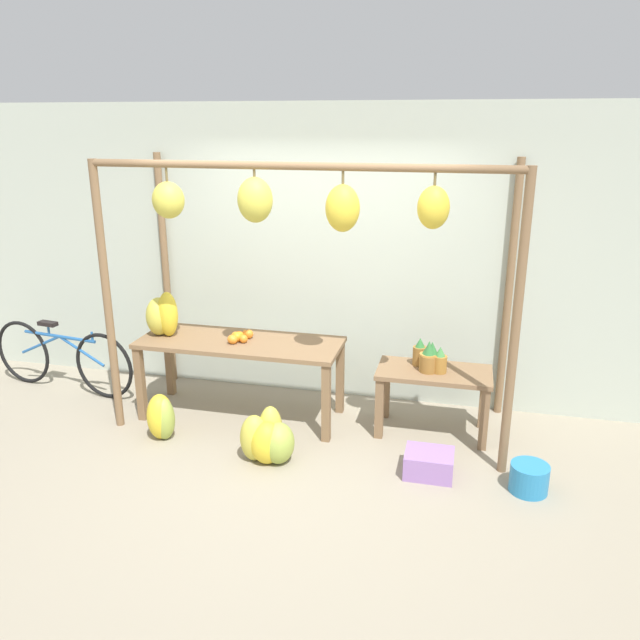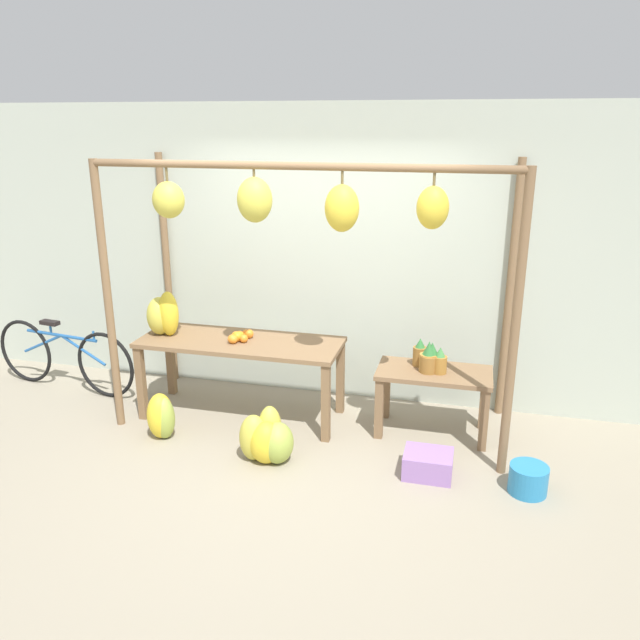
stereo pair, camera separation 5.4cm
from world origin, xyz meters
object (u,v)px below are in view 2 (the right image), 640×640
banana_pile_on_table (163,315)px  blue_bucket (528,479)px  orange_pile (240,336)px  banana_pile_ground_left (162,416)px  pineapple_cluster (429,359)px  parked_bicycle (64,356)px  banana_pile_ground_right (267,439)px  fruit_crate_white (428,464)px

banana_pile_on_table → blue_bucket: banana_pile_on_table is taller
orange_pile → banana_pile_ground_left: (-0.52, -0.57, -0.58)m
orange_pile → blue_bucket: orange_pile is taller
banana_pile_on_table → banana_pile_ground_left: (0.21, -0.56, -0.73)m
banana_pile_on_table → pineapple_cluster: bearing=2.3°
banana_pile_on_table → banana_pile_ground_left: bearing=-69.0°
blue_bucket → parked_bicycle: bearing=169.7°
pineapple_cluster → parked_bicycle: 3.67m
orange_pile → banana_pile_ground_left: size_ratio=0.62×
pineapple_cluster → banana_pile_ground_left: size_ratio=0.74×
banana_pile_ground_right → parked_bicycle: 2.60m
pineapple_cluster → banana_pile_ground_left: (-2.20, -0.65, -0.50)m
banana_pile_ground_left → banana_pile_ground_right: bearing=-7.8°
banana_pile_on_table → orange_pile: banana_pile_on_table is taller
pineapple_cluster → fruit_crate_white: (0.08, -0.70, -0.60)m
pineapple_cluster → orange_pile: bearing=-177.1°
banana_pile_ground_right → orange_pile: bearing=124.6°
banana_pile_on_table → banana_pile_ground_right: size_ratio=0.86×
pineapple_cluster → parked_bicycle: bearing=179.2°
banana_pile_ground_right → banana_pile_on_table: bearing=150.4°
banana_pile_ground_left → fruit_crate_white: 2.29m
blue_bucket → fruit_crate_white: bearing=175.4°
banana_pile_ground_left → banana_pile_ground_right: 1.02m
banana_pile_ground_left → banana_pile_ground_right: banana_pile_ground_right is taller
banana_pile_on_table → fruit_crate_white: bearing=-13.5°
banana_pile_ground_right → fruit_crate_white: banana_pile_ground_right is taller
banana_pile_on_table → orange_pile: (0.73, 0.01, -0.15)m
blue_bucket → parked_bicycle: 4.55m
pineapple_cluster → banana_pile_ground_right: (-1.20, -0.79, -0.51)m
banana_pile_ground_left → parked_bicycle: 1.62m
banana_pile_on_table → blue_bucket: size_ratio=1.47×
banana_pile_ground_right → blue_bucket: bearing=0.9°
blue_bucket → banana_pile_ground_right: bearing=-179.1°
orange_pile → banana_pile_ground_left: orange_pile is taller
pineapple_cluster → banana_pile_ground_right: size_ratio=0.62×
banana_pile_ground_right → parked_bicycle: bearing=161.0°
orange_pile → fruit_crate_white: orange_pile is taller
fruit_crate_white → parked_bicycle: parked_bicycle is taller
fruit_crate_white → pineapple_cluster: bearing=96.4°
banana_pile_on_table → parked_bicycle: 1.37m
banana_pile_on_table → parked_bicycle: (-1.23, 0.15, -0.58)m
blue_bucket → banana_pile_on_table: bearing=168.4°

